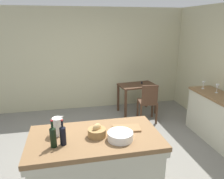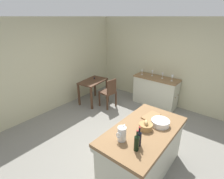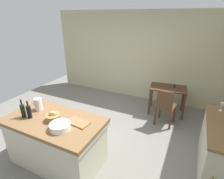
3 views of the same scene
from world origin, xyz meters
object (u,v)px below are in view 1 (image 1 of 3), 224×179
(wine_bottle_dark, at_px, (63,135))
(wine_glass_right, at_px, (203,84))
(side_cabinet, at_px, (217,118))
(bread_basket, at_px, (97,132))
(cutting_board, at_px, (126,128))
(wine_glass_middle, at_px, (217,87))
(wooden_chair, at_px, (148,101))
(wine_bottle_amber, at_px, (53,136))
(island_table, at_px, (96,164))
(pitcher, at_px, (58,126))
(writing_desk, at_px, (137,89))
(wash_bowl, at_px, (120,136))

(wine_bottle_dark, relative_size, wine_glass_right, 1.98)
(side_cabinet, height_order, wine_bottle_dark, wine_bottle_dark)
(wine_glass_right, bearing_deg, bread_basket, -148.81)
(cutting_board, xyz_separation_m, wine_glass_middle, (2.13, 1.07, 0.13))
(wine_glass_middle, bearing_deg, wooden_chair, 142.21)
(wine_glass_middle, bearing_deg, side_cabinet, -106.14)
(wooden_chair, xyz_separation_m, wine_bottle_amber, (-1.97, -2.15, 0.51))
(cutting_board, distance_m, wine_bottle_dark, 0.85)
(island_table, xyz_separation_m, wooden_chair, (1.48, 2.00, 0.03))
(cutting_board, bearing_deg, side_cabinet, 23.15)
(side_cabinet, distance_m, wine_bottle_amber, 3.26)
(pitcher, height_order, bread_basket, pitcher)
(wine_bottle_amber, bearing_deg, wine_glass_middle, 23.24)
(pitcher, height_order, wine_bottle_amber, wine_bottle_amber)
(side_cabinet, relative_size, bread_basket, 6.05)
(writing_desk, bearing_deg, wine_bottle_amber, -124.72)
(writing_desk, height_order, bread_basket, bread_basket)
(cutting_board, bearing_deg, bread_basket, -165.09)
(wine_bottle_amber, xyz_separation_m, wine_glass_right, (2.96, 1.62, -0.00))
(cutting_board, bearing_deg, wooden_chair, 61.13)
(wooden_chair, distance_m, wine_glass_middle, 1.47)
(pitcher, xyz_separation_m, wash_bowl, (0.73, -0.28, -0.07))
(wooden_chair, xyz_separation_m, wine_bottle_dark, (-1.86, -2.12, 0.50))
(side_cabinet, xyz_separation_m, bread_basket, (-2.49, -1.00, 0.49))
(cutting_board, bearing_deg, wine_bottle_amber, -165.13)
(wash_bowl, height_order, bread_basket, bread_basket)
(side_cabinet, distance_m, wine_bottle_dark, 3.15)
(side_cabinet, relative_size, wooden_chair, 1.48)
(side_cabinet, xyz_separation_m, wine_glass_middle, (0.05, 0.18, 0.57))
(side_cabinet, bearing_deg, wine_glass_right, 94.96)
(side_cabinet, xyz_separation_m, wine_bottle_dark, (-2.90, -1.11, 0.55))
(writing_desk, height_order, cutting_board, cutting_board)
(island_table, bearing_deg, wooden_chair, 53.44)
(writing_desk, relative_size, wooden_chair, 1.05)
(cutting_board, relative_size, wine_bottle_amber, 1.09)
(wooden_chair, distance_m, wine_bottle_dark, 2.87)
(wooden_chair, height_order, wine_bottle_amber, wine_bottle_amber)
(wooden_chair, bearing_deg, wine_bottle_amber, -132.50)
(island_table, height_order, wash_bowl, wash_bowl)
(wash_bowl, bearing_deg, wine_bottle_amber, 179.93)
(pitcher, xyz_separation_m, wine_bottle_amber, (-0.04, -0.28, 0.02))
(wooden_chair, xyz_separation_m, bread_basket, (-1.46, -2.01, 0.44))
(wine_bottle_dark, bearing_deg, pitcher, 104.08)
(bread_basket, bearing_deg, wine_bottle_dark, -165.02)
(cutting_board, bearing_deg, wash_bowl, -120.62)
(bread_basket, relative_size, wine_glass_right, 1.43)
(wine_bottle_amber, distance_m, wine_glass_right, 3.37)
(writing_desk, height_order, wine_bottle_amber, wine_bottle_amber)
(side_cabinet, distance_m, bread_basket, 2.73)
(cutting_board, height_order, wine_glass_right, wine_glass_right)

